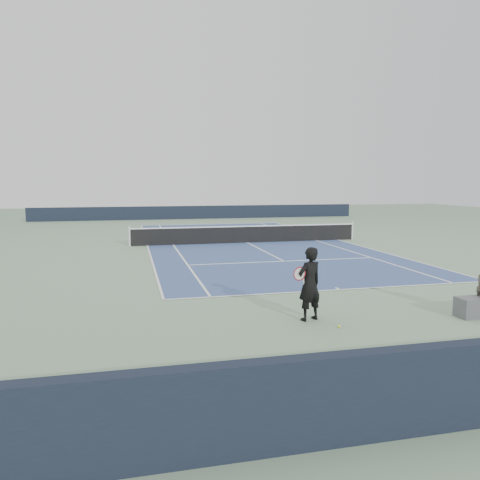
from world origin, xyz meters
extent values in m
plane|color=gray|center=(0.00, 0.00, 0.00)|extent=(80.00, 80.00, 0.00)
cube|color=#344B7B|center=(0.00, 0.00, 0.01)|extent=(10.97, 23.77, 0.01)
cylinder|color=silver|center=(-6.40, 0.00, 0.54)|extent=(0.10, 0.10, 1.07)
cylinder|color=silver|center=(6.40, 0.00, 0.54)|extent=(0.10, 0.10, 1.07)
cube|color=black|center=(0.00, 0.00, 0.46)|extent=(12.80, 0.03, 0.90)
cube|color=white|center=(0.00, 0.00, 0.93)|extent=(12.80, 0.04, 0.06)
cube|color=black|center=(0.00, 17.88, 0.60)|extent=(30.00, 0.25, 1.20)
imported|color=black|center=(-2.15, -14.68, 0.91)|extent=(0.81, 0.68, 1.81)
torus|color=maroon|center=(-2.43, -14.73, 1.18)|extent=(0.34, 0.18, 0.36)
cylinder|color=white|center=(-2.43, -14.73, 1.18)|extent=(0.29, 0.14, 0.32)
cylinder|color=white|center=(-2.31, -14.70, 0.92)|extent=(0.08, 0.13, 0.27)
sphere|color=#D2E62F|center=(-1.70, -15.43, 0.04)|extent=(0.07, 0.07, 0.07)
camera|label=1|loc=(-6.37, -25.13, 3.36)|focal=35.00mm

